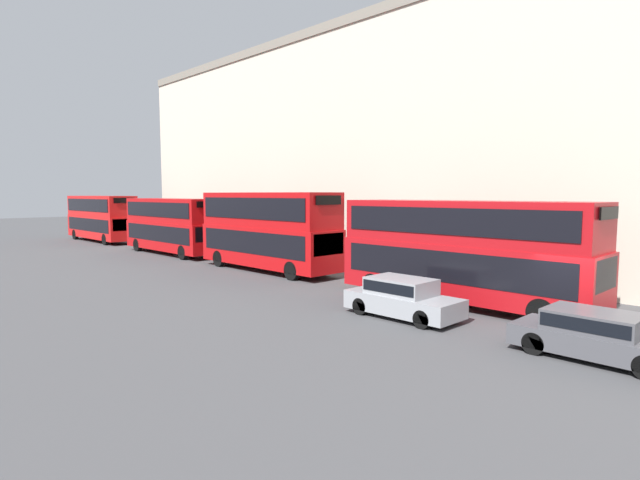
{
  "coord_description": "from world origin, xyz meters",
  "views": [
    {
      "loc": [
        -16.44,
        -5.62,
        4.51
      ],
      "look_at": [
        0.48,
        11.76,
        2.25
      ],
      "focal_mm": 28.0,
      "sensor_mm": 36.0,
      "label": 1
    }
  ],
  "objects_px": {
    "bus_second_in_queue": "(268,228)",
    "bus_third_in_queue": "(172,223)",
    "bus_leading": "(462,248)",
    "bus_trailing": "(101,216)",
    "pedestrian": "(190,240)",
    "car_dark_sedan": "(595,334)",
    "car_hatchback": "(402,297)"
  },
  "relations": [
    {
      "from": "bus_second_in_queue",
      "to": "bus_third_in_queue",
      "type": "xyz_separation_m",
      "value": [
        0.0,
        11.49,
        -0.22
      ]
    },
    {
      "from": "bus_leading",
      "to": "bus_third_in_queue",
      "type": "bearing_deg",
      "value": 90.0
    },
    {
      "from": "bus_trailing",
      "to": "pedestrian",
      "type": "distance_m",
      "value": 12.88
    },
    {
      "from": "bus_leading",
      "to": "pedestrian",
      "type": "distance_m",
      "value": 25.52
    },
    {
      "from": "car_dark_sedan",
      "to": "car_hatchback",
      "type": "xyz_separation_m",
      "value": [
        -0.0,
        6.45,
        0.06
      ]
    },
    {
      "from": "bus_trailing",
      "to": "bus_second_in_queue",
      "type": "bearing_deg",
      "value": -90.0
    },
    {
      "from": "car_dark_sedan",
      "to": "pedestrian",
      "type": "relative_size",
      "value": 2.41
    },
    {
      "from": "pedestrian",
      "to": "bus_leading",
      "type": "bearing_deg",
      "value": -94.96
    },
    {
      "from": "car_dark_sedan",
      "to": "bus_third_in_queue",
      "type": "bearing_deg",
      "value": 83.56
    },
    {
      "from": "bus_third_in_queue",
      "to": "car_dark_sedan",
      "type": "xyz_separation_m",
      "value": [
        -3.4,
        -30.12,
        -1.59
      ]
    },
    {
      "from": "bus_second_in_queue",
      "to": "bus_third_in_queue",
      "type": "relative_size",
      "value": 0.97
    },
    {
      "from": "bus_third_in_queue",
      "to": "car_hatchback",
      "type": "relative_size",
      "value": 2.42
    },
    {
      "from": "bus_trailing",
      "to": "pedestrian",
      "type": "xyz_separation_m",
      "value": [
        2.2,
        -12.59,
        -1.56
      ]
    },
    {
      "from": "bus_trailing",
      "to": "bus_leading",
      "type": "bearing_deg",
      "value": -90.0
    },
    {
      "from": "car_dark_sedan",
      "to": "pedestrian",
      "type": "distance_m",
      "value": 31.9
    },
    {
      "from": "bus_second_in_queue",
      "to": "bus_third_in_queue",
      "type": "distance_m",
      "value": 11.49
    },
    {
      "from": "bus_trailing",
      "to": "car_dark_sedan",
      "type": "distance_m",
      "value": 44.16
    },
    {
      "from": "bus_third_in_queue",
      "to": "car_dark_sedan",
      "type": "height_order",
      "value": "bus_third_in_queue"
    },
    {
      "from": "bus_second_in_queue",
      "to": "car_hatchback",
      "type": "bearing_deg",
      "value": -105.6
    },
    {
      "from": "bus_leading",
      "to": "bus_trailing",
      "type": "distance_m",
      "value": 37.98
    },
    {
      "from": "car_dark_sedan",
      "to": "bus_trailing",
      "type": "bearing_deg",
      "value": 85.58
    },
    {
      "from": "bus_third_in_queue",
      "to": "bus_trailing",
      "type": "xyz_separation_m",
      "value": [
        -0.0,
        13.87,
        0.08
      ]
    },
    {
      "from": "bus_third_in_queue",
      "to": "pedestrian",
      "type": "relative_size",
      "value": 5.84
    },
    {
      "from": "bus_second_in_queue",
      "to": "pedestrian",
      "type": "distance_m",
      "value": 13.07
    },
    {
      "from": "bus_leading",
      "to": "car_dark_sedan",
      "type": "relative_size",
      "value": 2.48
    },
    {
      "from": "car_hatchback",
      "to": "pedestrian",
      "type": "bearing_deg",
      "value": 77.34
    },
    {
      "from": "bus_second_in_queue",
      "to": "bus_third_in_queue",
      "type": "bearing_deg",
      "value": 90.0
    },
    {
      "from": "bus_leading",
      "to": "car_dark_sedan",
      "type": "distance_m",
      "value": 7.1
    },
    {
      "from": "bus_trailing",
      "to": "pedestrian",
      "type": "relative_size",
      "value": 6.11
    },
    {
      "from": "bus_second_in_queue",
      "to": "car_dark_sedan",
      "type": "xyz_separation_m",
      "value": [
        -3.4,
        -18.63,
        -1.81
      ]
    },
    {
      "from": "pedestrian",
      "to": "bus_third_in_queue",
      "type": "bearing_deg",
      "value": -149.82
    },
    {
      "from": "bus_third_in_queue",
      "to": "pedestrian",
      "type": "xyz_separation_m",
      "value": [
        2.2,
        1.28,
        -1.47
      ]
    }
  ]
}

